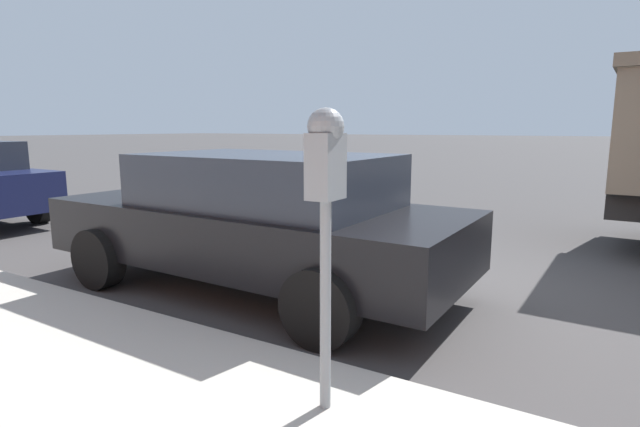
{
  "coord_description": "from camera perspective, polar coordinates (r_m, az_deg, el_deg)",
  "views": [
    {
      "loc": [
        -4.92,
        -1.66,
        1.68
      ],
      "look_at": [
        -2.26,
        -0.08,
        1.15
      ],
      "focal_mm": 28.0,
      "sensor_mm": 36.0,
      "label": 1
    }
  ],
  "objects": [
    {
      "name": "ground_plane",
      "position": [
        5.46,
        11.67,
        -8.35
      ],
      "size": [
        220.0,
        220.0,
        0.0
      ],
      "primitive_type": "plane",
      "color": "#3D3A3A"
    },
    {
      "name": "parking_meter",
      "position": [
        2.58,
        0.66,
        3.49
      ],
      "size": [
        0.21,
        0.19,
        1.64
      ],
      "color": "gray",
      "rests_on": "sidewalk"
    },
    {
      "name": "car_black",
      "position": [
        5.22,
        -7.21,
        -0.52
      ],
      "size": [
        2.07,
        4.48,
        1.42
      ],
      "rotation": [
        0.0,
        0.0,
        -0.02
      ],
      "color": "black",
      "rests_on": "ground_plane"
    }
  ]
}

